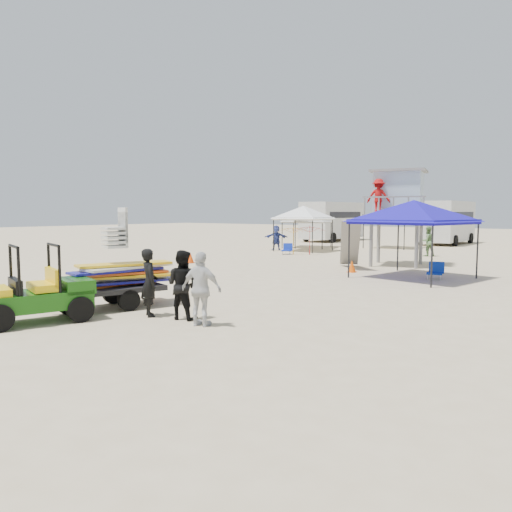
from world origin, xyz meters
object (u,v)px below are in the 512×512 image
Objects in this scene: surf_trailer at (120,272)px; canopy_blue at (414,204)px; man_left at (149,283)px; utility_cart at (34,287)px; lifeguard_tower at (397,196)px.

canopy_blue is (4.04, 10.19, 1.83)m from surf_trailer.
surf_trailer is 1.55m from man_left.
utility_cart is 13.30m from canopy_blue.
surf_trailer is at bearing -111.64° from canopy_blue.
canopy_blue reaches higher than surf_trailer.
lifeguard_tower is (0.27, 14.48, 2.38)m from man_left.
man_left is at bearing -103.54° from canopy_blue.
canopy_blue is at bearing 68.36° from surf_trailer.
utility_cart is 0.92× the size of surf_trailer.
canopy_blue is (2.53, 10.49, 1.96)m from man_left.
surf_trailer is 14.47m from lifeguard_tower.
utility_cart is 2.34m from surf_trailer.
lifeguard_tower reaches higher than canopy_blue.
lifeguard_tower reaches higher than man_left.
lifeguard_tower is (1.79, 14.18, 2.26)m from surf_trailer.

